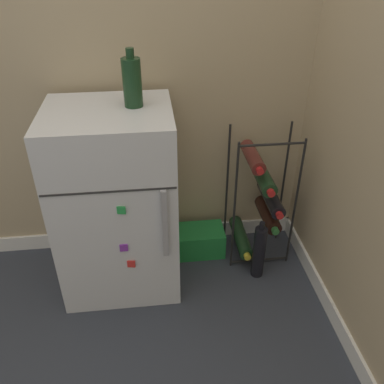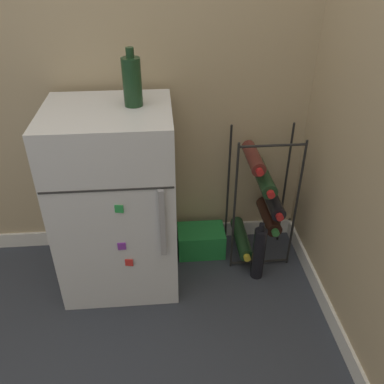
% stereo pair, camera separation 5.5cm
% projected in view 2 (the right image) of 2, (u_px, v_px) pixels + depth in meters
% --- Properties ---
extents(ground_plane, '(14.00, 14.00, 0.00)m').
position_uv_depth(ground_plane, '(163.00, 327.00, 1.88)').
color(ground_plane, '#333842').
extents(wall_back, '(6.57, 0.07, 2.50)m').
position_uv_depth(wall_back, '(148.00, 14.00, 1.78)').
color(wall_back, tan).
rests_on(wall_back, ground_plane).
extents(mini_fridge, '(0.55, 0.50, 0.92)m').
position_uv_depth(mini_fridge, '(117.00, 201.00, 1.93)').
color(mini_fridge, silver).
rests_on(mini_fridge, ground_plane).
extents(wine_rack, '(0.33, 0.33, 0.74)m').
position_uv_depth(wine_rack, '(260.00, 201.00, 2.12)').
color(wine_rack, black).
rests_on(wine_rack, ground_plane).
extents(soda_box, '(0.26, 0.17, 0.15)m').
position_uv_depth(soda_box, '(201.00, 241.00, 2.29)').
color(soda_box, '#1E7F38').
rests_on(soda_box, ground_plane).
extents(fridge_top_bottle, '(0.08, 0.08, 0.24)m').
position_uv_depth(fridge_top_bottle, '(132.00, 81.00, 1.67)').
color(fridge_top_bottle, '#19381E').
rests_on(fridge_top_bottle, mini_fridge).
extents(loose_bottle_floor, '(0.06, 0.06, 0.34)m').
position_uv_depth(loose_bottle_floor, '(259.00, 253.00, 2.08)').
color(loose_bottle_floor, black).
rests_on(loose_bottle_floor, ground_plane).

